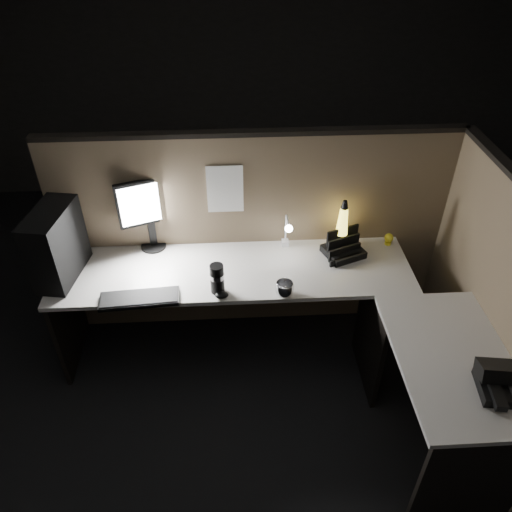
{
  "coord_description": "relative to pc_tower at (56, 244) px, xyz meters",
  "views": [
    {
      "loc": [
        -0.15,
        -1.9,
        2.74
      ],
      "look_at": [
        -0.02,
        0.35,
        1.02
      ],
      "focal_mm": 35.0,
      "sensor_mm": 36.0,
      "label": 1
    }
  ],
  "objects": [
    {
      "name": "floor",
      "position": [
        1.22,
        -0.62,
        -0.96
      ],
      "size": [
        6.0,
        6.0,
        0.0
      ],
      "primitive_type": "plane",
      "color": "black",
      "rests_on": "ground"
    },
    {
      "name": "room_shell",
      "position": [
        1.22,
        -0.62,
        0.66
      ],
      "size": [
        6.0,
        6.0,
        6.0
      ],
      "color": "silver",
      "rests_on": "ground"
    },
    {
      "name": "partition_back",
      "position": [
        1.22,
        0.31,
        -0.21
      ],
      "size": [
        2.66,
        0.06,
        1.5
      ],
      "primitive_type": "cube",
      "color": "brown",
      "rests_on": "ground"
    },
    {
      "name": "partition_right",
      "position": [
        2.55,
        -0.52,
        -0.21
      ],
      "size": [
        0.06,
        1.66,
        1.5
      ],
      "primitive_type": "cube",
      "color": "brown",
      "rests_on": "ground"
    },
    {
      "name": "desk",
      "position": [
        1.4,
        -0.37,
        -0.38
      ],
      "size": [
        2.6,
        1.6,
        0.73
      ],
      "color": "beige",
      "rests_on": "ground"
    },
    {
      "name": "pc_tower",
      "position": [
        0.0,
        0.0,
        0.0
      ],
      "size": [
        0.27,
        0.47,
        0.46
      ],
      "primitive_type": "cube",
      "rotation": [
        0.0,
        0.0,
        -0.17
      ],
      "color": "black",
      "rests_on": "desk"
    },
    {
      "name": "monitor",
      "position": [
        0.53,
        0.27,
        0.07
      ],
      "size": [
        0.38,
        0.18,
        0.51
      ],
      "rotation": [
        0.0,
        0.0,
        0.34
      ],
      "color": "black",
      "rests_on": "desk"
    },
    {
      "name": "keyboard",
      "position": [
        0.51,
        -0.28,
        -0.22
      ],
      "size": [
        0.48,
        0.19,
        0.02
      ],
      "primitive_type": "cube",
      "rotation": [
        0.0,
        0.0,
        0.07
      ],
      "color": "black",
      "rests_on": "desk"
    },
    {
      "name": "mouse",
      "position": [
        1.0,
        -0.28,
        -0.22
      ],
      "size": [
        0.09,
        0.07,
        0.03
      ],
      "primitive_type": "ellipsoid",
      "rotation": [
        0.0,
        0.0,
        0.1
      ],
      "color": "black",
      "rests_on": "desk"
    },
    {
      "name": "clip_lamp",
      "position": [
        1.43,
        0.16,
        -0.08
      ],
      "size": [
        0.05,
        0.2,
        0.26
      ],
      "color": "silver",
      "rests_on": "desk"
    },
    {
      "name": "organizer",
      "position": [
        1.81,
        0.11,
        -0.19
      ],
      "size": [
        0.3,
        0.28,
        0.18
      ],
      "rotation": [
        0.0,
        0.0,
        0.37
      ],
      "color": "black",
      "rests_on": "desk"
    },
    {
      "name": "lava_lamp",
      "position": [
        1.8,
        0.18,
        -0.08
      ],
      "size": [
        0.1,
        0.1,
        0.37
      ],
      "color": "black",
      "rests_on": "desk"
    },
    {
      "name": "travel_mug",
      "position": [
        0.97,
        -0.22,
        -0.13
      ],
      "size": [
        0.09,
        0.09,
        0.2
      ],
      "primitive_type": "cylinder",
      "color": "black",
      "rests_on": "desk"
    },
    {
      "name": "steel_mug",
      "position": [
        1.38,
        -0.28,
        -0.19
      ],
      "size": [
        0.14,
        0.14,
        0.09
      ],
      "primitive_type": "imported",
      "rotation": [
        0.0,
        0.0,
        0.2
      ],
      "color": "silver",
      "rests_on": "desk"
    },
    {
      "name": "figurine",
      "position": [
        2.14,
        0.2,
        -0.18
      ],
      "size": [
        0.06,
        0.06,
        0.06
      ],
      "primitive_type": "sphere",
      "color": "yellow",
      "rests_on": "desk"
    },
    {
      "name": "pinned_paper",
      "position": [
        1.04,
        0.28,
        0.19
      ],
      "size": [
        0.23,
        0.0,
        0.33
      ],
      "primitive_type": "cube",
      "color": "white",
      "rests_on": "partition_back"
    },
    {
      "name": "desk_phone",
      "position": [
        2.37,
        -1.03,
        -0.17
      ],
      "size": [
        0.28,
        0.28,
        0.15
      ],
      "rotation": [
        0.0,
        0.0,
        -0.14
      ],
      "color": "black",
      "rests_on": "desk"
    }
  ]
}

